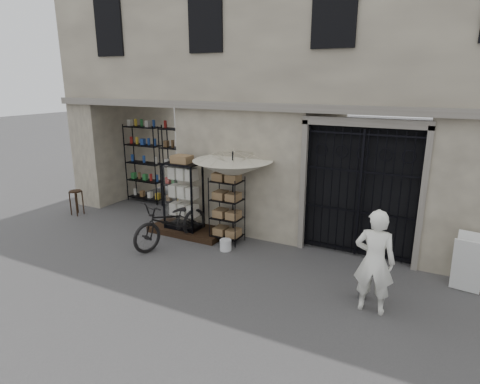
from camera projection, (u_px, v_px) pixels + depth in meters
The scene contains 15 objects.
ground at pixel (243, 278), 8.03m from camera, with size 80.00×80.00×0.00m, color black.
main_building at pixel (315, 53), 10.24m from camera, with size 14.00×4.00×9.00m, color #AAA087.
shop_recess at pixel (152, 161), 12.02m from camera, with size 3.00×1.70×3.00m, color black.
shop_shelving at pixel (162, 166), 12.54m from camera, with size 2.70×0.50×2.50m, color black.
iron_gate at pixel (361, 190), 8.80m from camera, with size 2.50×0.21×3.00m.
step_platform at pixel (188, 230), 10.40m from camera, with size 2.00×0.90×0.15m, color black.
display_cabinet at pixel (183, 199), 10.17m from camera, with size 0.94×0.69×1.85m.
wire_rack at pixel (227, 211), 9.68m from camera, with size 0.80×0.64×1.63m.
market_umbrella at pixel (233, 164), 9.38m from camera, with size 1.70×1.73×2.69m.
white_bucket at pixel (226, 245), 9.33m from camera, with size 0.27×0.27×0.26m, color silver.
bicycle at pixel (173, 244), 9.73m from camera, with size 0.74×1.12×2.12m, color black.
wooden_stool at pixel (77, 202), 11.76m from camera, with size 0.43×0.43×0.73m.
steel_bollard at pixel (364, 278), 7.18m from camera, with size 0.15×0.15×0.82m, color slate.
shopkeeper at pixel (370, 310), 6.93m from camera, with size 0.67×1.83×0.44m, color white.
easel_sign at pixel (468, 263), 7.43m from camera, with size 0.58×0.65×1.07m.
Camera 1 is at (3.29, -6.48, 3.83)m, focal length 30.00 mm.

